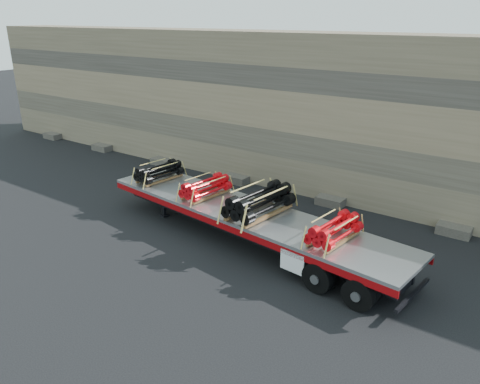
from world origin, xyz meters
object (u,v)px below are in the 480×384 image
at_px(bundle_front, 159,172).
at_px(bundle_rear, 334,230).
at_px(trailer, 247,226).
at_px(bundle_midfront, 206,188).
at_px(bundle_midrear, 259,203).

distance_m(bundle_front, bundle_rear, 8.35).
relative_size(trailer, bundle_front, 6.45).
bearing_deg(bundle_rear, bundle_midfront, 180.00).
xyz_separation_m(bundle_front, bundle_midfront, (2.74, -0.32, -0.00)).
relative_size(bundle_front, bundle_midfront, 1.00).
xyz_separation_m(bundle_midrear, bundle_rear, (2.93, -0.34, -0.11)).
xyz_separation_m(bundle_front, bundle_rear, (8.30, -0.95, 0.00)).
bearing_deg(trailer, bundle_front, -180.00).
bearing_deg(bundle_rear, bundle_front, 180.00).
height_order(trailer, bundle_midfront, bundle_midfront).
distance_m(trailer, bundle_front, 4.92).
relative_size(bundle_front, bundle_midrear, 0.76).
bearing_deg(bundle_midrear, bundle_midfront, -180.00).
distance_m(bundle_midrear, bundle_rear, 2.95).
xyz_separation_m(bundle_midfront, bundle_rear, (5.55, -0.64, 0.00)).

